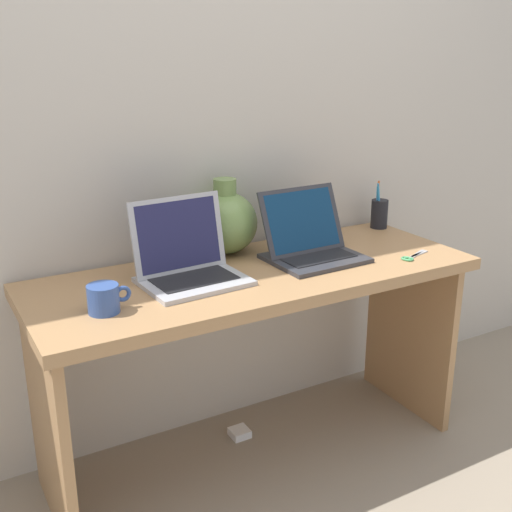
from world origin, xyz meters
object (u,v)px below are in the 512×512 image
(coffee_mug, at_px, (104,299))
(pen_cup, at_px, (379,213))
(laptop_left, at_px, (187,259))
(power_brick, at_px, (240,432))
(scissors, at_px, (411,257))
(laptop_right, at_px, (309,241))
(green_vase, at_px, (225,222))

(coffee_mug, xyz_separation_m, pen_cup, (1.22, 0.30, 0.02))
(laptop_left, bearing_deg, power_brick, 21.24)
(pen_cup, xyz_separation_m, scissors, (-0.15, -0.36, -0.06))
(coffee_mug, bearing_deg, power_brick, 22.12)
(laptop_right, relative_size, power_brick, 4.59)
(laptop_left, distance_m, pen_cup, 0.93)
(laptop_right, height_order, coffee_mug, laptop_right)
(laptop_left, bearing_deg, pen_cup, 10.36)
(laptop_left, bearing_deg, green_vase, 38.42)
(laptop_right, distance_m, green_vase, 0.30)
(laptop_left, bearing_deg, scissors, -14.00)
(laptop_left, xyz_separation_m, scissors, (0.77, -0.19, -0.06))
(scissors, bearing_deg, laptop_right, 149.52)
(laptop_right, height_order, pen_cup, laptop_right)
(power_brick, bearing_deg, coffee_mug, -157.88)
(green_vase, xyz_separation_m, coffee_mug, (-0.53, -0.31, -0.07))
(laptop_right, relative_size, green_vase, 1.20)
(laptop_right, relative_size, pen_cup, 1.69)
(green_vase, bearing_deg, laptop_left, -141.58)
(pen_cup, relative_size, power_brick, 2.72)
(laptop_right, xyz_separation_m, pen_cup, (0.46, 0.18, -0.00))
(laptop_right, bearing_deg, coffee_mug, -171.15)
(pen_cup, bearing_deg, scissors, -113.12)
(laptop_left, height_order, laptop_right, laptop_left)
(green_vase, relative_size, pen_cup, 1.40)
(coffee_mug, relative_size, power_brick, 1.77)
(laptop_left, relative_size, pen_cup, 1.72)
(coffee_mug, distance_m, scissors, 1.07)
(laptop_left, relative_size, laptop_right, 1.02)
(scissors, distance_m, power_brick, 0.92)
(power_brick, bearing_deg, scissors, -27.98)
(laptop_right, distance_m, power_brick, 0.79)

